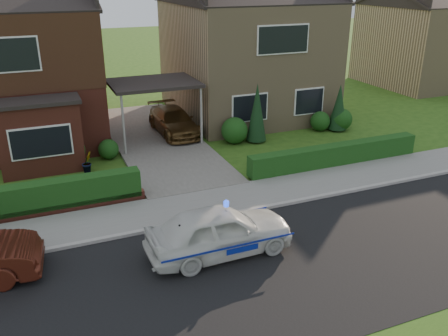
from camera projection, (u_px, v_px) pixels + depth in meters
ground at (266, 270)px, 12.38m from camera, size 120.00×120.00×0.00m
road at (266, 270)px, 12.38m from camera, size 60.00×6.00×0.02m
kerb at (222, 216)px, 14.96m from camera, size 60.00×0.16×0.12m
sidewalk at (210, 203)px, 15.86m from camera, size 60.00×2.00×0.10m
driveway at (157, 140)px, 21.75m from camera, size 3.80×12.00×0.12m
house_left at (7, 55)px, 20.76m from camera, size 7.50×9.53×7.25m
house_right at (245, 44)px, 24.97m from camera, size 7.50×8.06×7.25m
carport_link at (154, 84)px, 20.72m from camera, size 3.80×3.00×2.77m
dwarf_wall at (23, 215)px, 14.80m from camera, size 7.70×0.25×0.36m
hedge_left at (24, 218)px, 14.99m from camera, size 7.50×0.55×0.90m
hedge_right at (334, 166)px, 18.99m from camera, size 7.50×0.55×0.80m
shrub_left_mid at (68, 151)px, 18.66m from camera, size 1.32×1.32×1.32m
shrub_left_near at (108, 149)px, 19.57m from camera, size 0.84×0.84×0.84m
shrub_right_near at (234, 131)px, 21.30m from camera, size 1.20×1.20×1.20m
shrub_right_mid at (320, 121)px, 23.05m from camera, size 0.96×0.96×0.96m
shrub_right_far at (341, 119)px, 23.12m from camera, size 1.08×1.08×1.08m
conifer_a at (257, 114)px, 21.22m from camera, size 0.90×0.90×2.60m
conifer_b at (339, 109)px, 22.84m from camera, size 0.90×0.90×2.20m
neighbour_right at (423, 45)px, 32.09m from camera, size 6.50×7.00×5.20m
police_car at (219, 231)px, 12.85m from camera, size 3.71×4.06×1.54m
driveway_car at (174, 121)px, 22.31m from camera, size 1.75×4.08×1.17m
potted_plant_b at (87, 163)px, 18.22m from camera, size 0.57×0.55×0.81m
potted_plant_c at (68, 193)px, 15.82m from camera, size 0.50×0.50×0.75m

